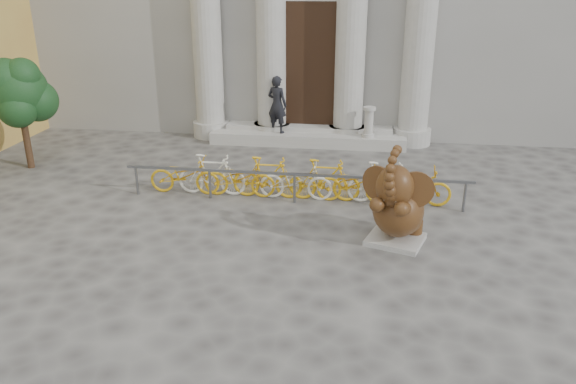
# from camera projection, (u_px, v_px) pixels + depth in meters

# --- Properties ---
(ground) EXTENTS (80.00, 80.00, 0.00)m
(ground) POSITION_uv_depth(u_px,v_px,m) (245.00, 309.00, 8.89)
(ground) COLOR #474442
(ground) RESTS_ON ground
(entrance_steps) EXTENTS (6.00, 1.20, 0.36)m
(entrance_steps) POSITION_uv_depth(u_px,v_px,m) (308.00, 138.00, 17.49)
(entrance_steps) COLOR #A8A59E
(entrance_steps) RESTS_ON ground
(elephant_statue) EXTENTS (1.38, 1.65, 2.08)m
(elephant_statue) POSITION_uv_depth(u_px,v_px,m) (397.00, 207.00, 10.82)
(elephant_statue) COLOR #A8A59E
(elephant_statue) RESTS_ON ground
(bike_rack) EXTENTS (8.00, 0.53, 1.00)m
(bike_rack) POSITION_uv_depth(u_px,v_px,m) (296.00, 179.00, 13.07)
(bike_rack) COLOR slate
(bike_rack) RESTS_ON ground
(tree) EXTENTS (1.72, 1.57, 2.98)m
(tree) POSITION_uv_depth(u_px,v_px,m) (19.00, 92.00, 14.60)
(tree) COLOR #332114
(tree) RESTS_ON ground
(pedestrian) EXTENTS (0.75, 0.63, 1.75)m
(pedestrian) POSITION_uv_depth(u_px,v_px,m) (277.00, 104.00, 17.09)
(pedestrian) COLOR black
(pedestrian) RESTS_ON entrance_steps
(balustrade_post) EXTENTS (0.37, 0.37, 0.92)m
(balustrade_post) POSITION_uv_depth(u_px,v_px,m) (369.00, 123.00, 16.76)
(balustrade_post) COLOR #A8A59E
(balustrade_post) RESTS_ON entrance_steps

